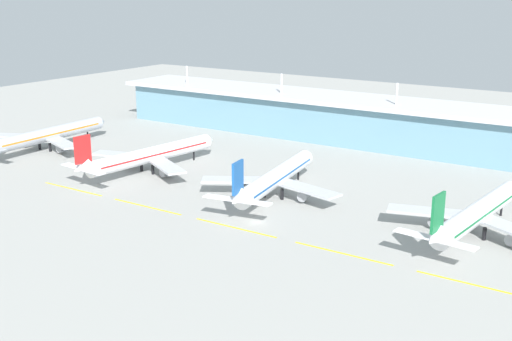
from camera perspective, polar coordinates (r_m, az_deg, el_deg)
name	(u,v)px	position (r m, az deg, el deg)	size (l,w,h in m)	color
ground_plane	(258,223)	(190.42, 0.14, -4.61)	(600.00, 600.00, 0.00)	#9E9E99
terminal_building	(400,125)	(284.30, 12.55, 3.95)	(288.00, 34.00, 28.67)	#6693A8
airliner_nearest	(47,135)	(288.24, -17.98, 2.99)	(48.77, 68.50, 18.90)	#ADB2BC
airliner_near_middle	(150,155)	(243.90, -9.36, 1.34)	(48.45, 67.44, 18.90)	white
airliner_center	(275,178)	(211.56, 1.67, -0.68)	(48.19, 64.95, 18.90)	white
airliner_far_middle	(476,214)	(188.44, 18.85, -3.64)	(48.56, 63.14, 18.90)	silver
taxiway_stripe_west	(73,189)	(230.35, -15.84, -1.58)	(28.00, 0.70, 0.04)	yellow
taxiway_stripe_mid_west	(147,207)	(206.77, -9.59, -3.17)	(28.00, 0.70, 0.04)	yellow
taxiway_stripe_centre	(235,228)	(186.44, -1.85, -5.07)	(28.00, 0.70, 0.04)	yellow
taxiway_stripe_mid_east	(342,253)	(170.52, 7.62, -7.25)	(28.00, 0.70, 0.04)	yellow
taxiway_stripe_east	(475,285)	(160.33, 18.77, -9.54)	(28.00, 0.70, 0.04)	yellow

